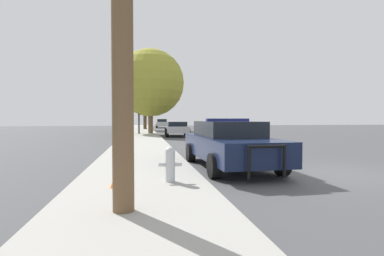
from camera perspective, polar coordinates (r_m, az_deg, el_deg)
ground_plane at (r=9.30m, az=23.83°, el=-7.84°), size 110.00×110.00×0.00m
sidewalk_left at (r=7.79m, az=-9.78°, el=-9.10°), size 3.00×110.00×0.13m
police_car at (r=9.44m, az=7.15°, el=-2.86°), size 2.25×5.12×1.54m
fire_hydrant at (r=6.71m, az=-4.18°, el=-6.68°), size 0.52×0.23×0.78m
traffic_light at (r=27.76m, az=-7.52°, el=5.71°), size 3.07×0.35×4.66m
car_background_midblock at (r=25.56m, az=-2.90°, el=-0.03°), size 2.17×4.61×1.24m
car_background_distant at (r=48.38m, az=-5.71°, el=0.93°), size 2.23×4.69×1.41m
car_background_oncoming at (r=31.61m, az=3.12°, el=0.28°), size 2.00×4.68×1.21m
tree_sidewalk_mid at (r=28.42m, az=-7.93°, el=8.51°), size 6.29×6.29×7.86m
tree_sidewalk_far at (r=39.62m, az=-8.98°, el=6.97°), size 4.69×4.69×7.32m
traffic_cone at (r=6.37m, az=-13.85°, el=-8.87°), size 0.32×0.32×0.46m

